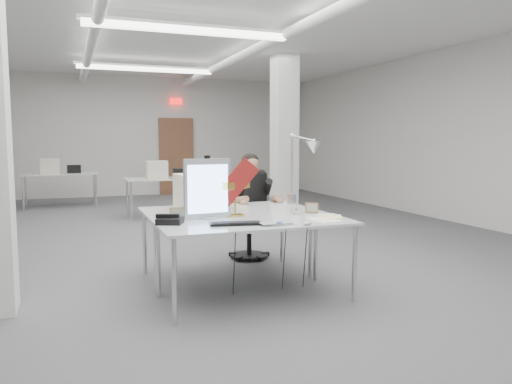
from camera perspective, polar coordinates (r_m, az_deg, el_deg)
room_shell at (r=7.12m, az=-7.34°, el=7.45°), size 10.04×14.04×3.24m
desk_main at (r=4.65m, az=-0.13°, el=-3.49°), size 1.80×0.90×0.02m
desk_second at (r=5.49m, az=-3.41°, el=-2.03°), size 1.80×0.90×0.02m
bg_desk_a at (r=9.99m, az=-10.13°, el=1.51°), size 1.60×0.80×0.02m
bg_desk_b at (r=12.02m, az=-21.49°, el=1.93°), size 1.60×0.80×0.02m
office_chair at (r=6.32m, az=-0.79°, el=-2.40°), size 0.74×0.74×1.17m
seated_person at (r=6.24m, az=-0.64°, el=0.40°), size 0.59×0.66×0.82m
monitor at (r=4.78m, az=-5.57°, el=0.37°), size 0.47×0.09×0.57m
pennant at (r=4.82m, az=-2.23°, el=1.13°), size 0.42×0.18×0.48m
keyboard at (r=4.44m, az=-2.36°, el=-3.63°), size 0.48×0.23×0.02m
laptop at (r=4.40m, az=2.65°, el=-3.70°), size 0.32×0.22×0.02m
mouse at (r=4.44m, az=5.89°, el=-3.58°), size 0.09×0.06×0.03m
bankers_lamp at (r=4.91m, az=-2.40°, el=-0.64°), size 0.35×0.26×0.37m
desk_phone at (r=4.56m, az=-9.81°, el=-3.26°), size 0.28×0.27×0.06m
picture_frame_left at (r=4.77m, az=-8.94°, el=-2.44°), size 0.15×0.04×0.12m
picture_frame_right at (r=5.17m, az=6.37°, el=-1.81°), size 0.13×0.10×0.11m
desk_clock at (r=5.10m, az=4.51°, el=-1.95°), size 0.10×0.04×0.09m
paper_stack_a at (r=4.74m, az=7.80°, el=-3.16°), size 0.26×0.35×0.01m
paper_stack_b at (r=4.92m, az=8.65°, el=-2.82°), size 0.29×0.33×0.01m
paper_stack_c at (r=5.05m, az=8.07°, el=-2.60°), size 0.22×0.18×0.01m
beige_monitor at (r=5.35m, az=-6.79°, el=-0.03°), size 0.44×0.42×0.39m
architect_lamp at (r=5.60m, az=5.19°, el=2.53°), size 0.45×0.68×0.83m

